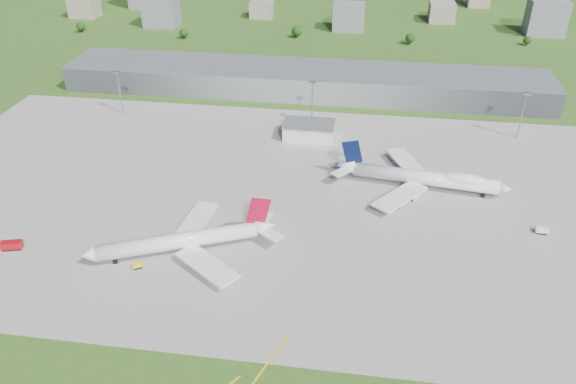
# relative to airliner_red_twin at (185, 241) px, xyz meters

# --- Properties ---
(ground) EXTENTS (1400.00, 1400.00, 0.00)m
(ground) POSITION_rel_airliner_red_twin_xyz_m (25.28, 155.44, -5.37)
(ground) COLOR #325A1C
(ground) RESTS_ON ground
(apron) EXTENTS (360.00, 190.00, 0.08)m
(apron) POSITION_rel_airliner_red_twin_xyz_m (35.28, 45.44, -5.33)
(apron) COLOR gray
(apron) RESTS_ON ground
(terminal) EXTENTS (300.00, 42.00, 15.00)m
(terminal) POSITION_rel_airliner_red_twin_xyz_m (25.28, 170.44, 2.13)
(terminal) COLOR gray
(terminal) RESTS_ON ground
(ops_building) EXTENTS (26.00, 16.00, 8.00)m
(ops_building) POSITION_rel_airliner_red_twin_xyz_m (35.28, 105.44, -1.37)
(ops_building) COLOR silver
(ops_building) RESTS_ON ground
(mast_west) EXTENTS (3.50, 2.00, 25.90)m
(mast_west) POSITION_rel_airliner_red_twin_xyz_m (-74.72, 120.44, 12.34)
(mast_west) COLOR gray
(mast_west) RESTS_ON ground
(mast_center) EXTENTS (3.50, 2.00, 25.90)m
(mast_center) POSITION_rel_airliner_red_twin_xyz_m (35.28, 120.44, 12.34)
(mast_center) COLOR gray
(mast_center) RESTS_ON ground
(mast_east) EXTENTS (3.50, 2.00, 25.90)m
(mast_east) POSITION_rel_airliner_red_twin_xyz_m (145.28, 120.44, 12.34)
(mast_east) COLOR gray
(mast_east) RESTS_ON ground
(airliner_red_twin) EXTENTS (69.72, 52.61, 20.17)m
(airliner_red_twin) POSITION_rel_airliner_red_twin_xyz_m (0.00, 0.00, 0.00)
(airliner_red_twin) COLOR white
(airliner_red_twin) RESTS_ON ground
(airliner_blue_quad) EXTENTS (77.68, 60.48, 20.30)m
(airliner_blue_quad) POSITION_rel_airliner_red_twin_xyz_m (92.93, 60.59, 0.27)
(airliner_blue_quad) COLOR white
(airliner_blue_quad) RESTS_ON ground
(fire_truck) EXTENTS (8.29, 4.84, 3.47)m
(fire_truck) POSITION_rel_airliner_red_twin_xyz_m (-67.15, -7.94, -3.64)
(fire_truck) COLOR #A20B12
(fire_truck) RESTS_ON ground
(tug_yellow) EXTENTS (4.27, 3.70, 1.83)m
(tug_yellow) POSITION_rel_airliner_red_twin_xyz_m (-15.07, -11.83, -4.42)
(tug_yellow) COLOR yellow
(tug_yellow) RESTS_ON ground
(van_white_near) EXTENTS (2.68, 5.61, 2.79)m
(van_white_near) POSITION_rel_airliner_red_twin_xyz_m (88.98, 50.81, -3.97)
(van_white_near) COLOR silver
(van_white_near) RESTS_ON ground
(van_white_far) EXTENTS (5.05, 2.67, 2.54)m
(van_white_far) POSITION_rel_airliner_red_twin_xyz_m (137.93, 32.22, -4.09)
(van_white_far) COLOR white
(van_white_far) RESTS_ON ground
(bldg_far_w) EXTENTS (24.00, 20.00, 18.00)m
(bldg_far_w) POSITION_rel_airliner_red_twin_xyz_m (-194.72, 325.44, 3.63)
(bldg_far_w) COLOR gray
(bldg_far_w) RESTS_ON ground
(bldg_w) EXTENTS (28.00, 22.00, 24.00)m
(bldg_w) POSITION_rel_airliner_red_twin_xyz_m (-114.72, 305.44, 6.63)
(bldg_w) COLOR slate
(bldg_w) RESTS_ON ground
(bldg_cw) EXTENTS (20.00, 18.00, 14.00)m
(bldg_cw) POSITION_rel_airliner_red_twin_xyz_m (-34.72, 345.44, 1.63)
(bldg_cw) COLOR gray
(bldg_cw) RESTS_ON ground
(bldg_c) EXTENTS (26.00, 20.00, 22.00)m
(bldg_c) POSITION_rel_airliner_red_twin_xyz_m (45.28, 315.44, 5.63)
(bldg_c) COLOR slate
(bldg_c) RESTS_ON ground
(bldg_ce) EXTENTS (22.00, 24.00, 16.00)m
(bldg_ce) POSITION_rel_airliner_red_twin_xyz_m (125.28, 355.44, 2.63)
(bldg_ce) COLOR gray
(bldg_ce) RESTS_ON ground
(bldg_e) EXTENTS (30.00, 22.00, 28.00)m
(bldg_e) POSITION_rel_airliner_red_twin_xyz_m (205.28, 325.44, 8.63)
(bldg_e) COLOR slate
(bldg_e) RESTS_ON ground
(tree_far_w) EXTENTS (7.20, 7.20, 8.80)m
(tree_far_w) POSITION_rel_airliner_red_twin_xyz_m (-174.72, 275.44, -0.19)
(tree_far_w) COLOR #382314
(tree_far_w) RESTS_ON ground
(tree_w) EXTENTS (6.75, 6.75, 8.25)m
(tree_w) POSITION_rel_airliner_red_twin_xyz_m (-84.72, 270.44, -0.51)
(tree_w) COLOR #382314
(tree_w) RESTS_ON ground
(tree_c) EXTENTS (8.10, 8.10, 9.90)m
(tree_c) POSITION_rel_airliner_red_twin_xyz_m (5.28, 285.44, 0.47)
(tree_c) COLOR #382314
(tree_c) RESTS_ON ground
(tree_e) EXTENTS (7.65, 7.65, 9.35)m
(tree_e) POSITION_rel_airliner_red_twin_xyz_m (95.28, 280.44, 0.14)
(tree_e) COLOR #382314
(tree_e) RESTS_ON ground
(tree_far_e) EXTENTS (6.30, 6.30, 7.70)m
(tree_far_e) POSITION_rel_airliner_red_twin_xyz_m (185.28, 290.44, -0.84)
(tree_far_e) COLOR #382314
(tree_far_e) RESTS_ON ground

